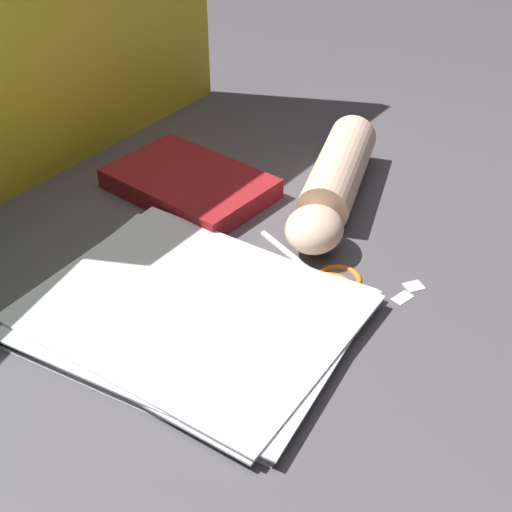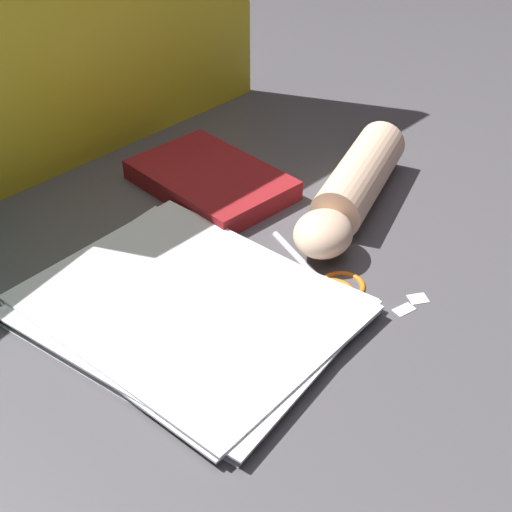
{
  "view_description": "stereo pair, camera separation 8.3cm",
  "coord_description": "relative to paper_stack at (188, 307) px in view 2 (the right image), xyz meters",
  "views": [
    {
      "loc": [
        -0.55,
        -0.35,
        0.55
      ],
      "look_at": [
        0.01,
        -0.01,
        0.06
      ],
      "focal_mm": 50.0,
      "sensor_mm": 36.0,
      "label": 1
    },
    {
      "loc": [
        -0.51,
        -0.42,
        0.55
      ],
      "look_at": [
        0.01,
        -0.01,
        0.06
      ],
      "focal_mm": 50.0,
      "sensor_mm": 36.0,
      "label": 2
    }
  ],
  "objects": [
    {
      "name": "ground_plane",
      "position": [
        0.06,
        -0.04,
        -0.01
      ],
      "size": [
        6.0,
        6.0,
        0.0
      ],
      "primitive_type": "plane",
      "color": "#4C494F"
    },
    {
      "name": "paper_stack",
      "position": [
        0.0,
        0.0,
        0.0
      ],
      "size": [
        0.31,
        0.38,
        0.02
      ],
      "color": "white",
      "rests_on": "ground_plane"
    },
    {
      "name": "book_closed",
      "position": [
        0.23,
        0.17,
        0.01
      ],
      "size": [
        0.18,
        0.25,
        0.03
      ],
      "color": "maroon",
      "rests_on": "ground_plane"
    },
    {
      "name": "scissors",
      "position": [
        0.15,
        -0.09,
        -0.0
      ],
      "size": [
        0.1,
        0.18,
        0.01
      ],
      "color": "silver",
      "rests_on": "ground_plane"
    },
    {
      "name": "hand_forearm",
      "position": [
        0.31,
        -0.03,
        0.03
      ],
      "size": [
        0.32,
        0.15,
        0.07
      ],
      "color": "beige",
      "rests_on": "ground_plane"
    },
    {
      "name": "paper_scrap_near",
      "position": [
        0.19,
        -0.2,
        -0.01
      ],
      "size": [
        0.03,
        0.03,
        0.0
      ],
      "color": "white",
      "rests_on": "ground_plane"
    },
    {
      "name": "paper_scrap_mid",
      "position": [
        0.1,
        -0.14,
        -0.01
      ],
      "size": [
        0.03,
        0.03,
        0.0
      ],
      "color": "white",
      "rests_on": "ground_plane"
    },
    {
      "name": "paper_scrap_far",
      "position": [
        0.16,
        -0.19,
        -0.01
      ],
      "size": [
        0.03,
        0.02,
        0.0
      ],
      "color": "white",
      "rests_on": "ground_plane"
    }
  ]
}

